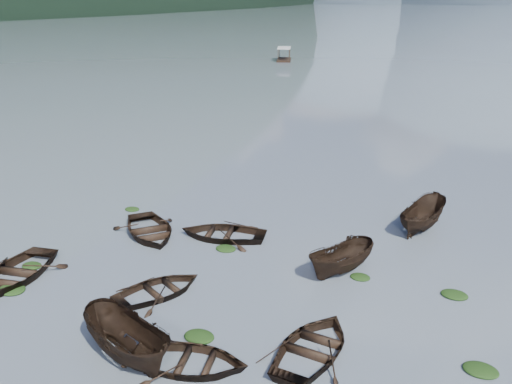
% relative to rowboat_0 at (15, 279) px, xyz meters
% --- Properties ---
extents(ground_plane, '(2400.00, 2400.00, 0.00)m').
position_rel_rowboat_0_xyz_m(ground_plane, '(6.71, -1.62, 0.00)').
color(ground_plane, slate).
extents(haze_mtn_a, '(520.00, 520.00, 280.00)m').
position_rel_rowboat_0_xyz_m(haze_mtn_a, '(-253.29, 898.38, 0.00)').
color(haze_mtn_a, '#475666').
rests_on(haze_mtn_a, ground).
extents(rowboat_0, '(4.54, 5.56, 1.01)m').
position_rel_rowboat_0_xyz_m(rowboat_0, '(0.00, 0.00, 0.00)').
color(rowboat_0, black).
rests_on(rowboat_0, ground).
extents(rowboat_1, '(4.18, 4.74, 0.81)m').
position_rel_rowboat_0_xyz_m(rowboat_1, '(6.54, 1.91, 0.00)').
color(rowboat_1, black).
rests_on(rowboat_1, ground).
extents(rowboat_2, '(4.99, 3.21, 1.81)m').
position_rel_rowboat_0_xyz_m(rowboat_2, '(8.36, -2.20, 0.00)').
color(rowboat_2, black).
rests_on(rowboat_2, ground).
extents(rowboat_3, '(3.29, 4.52, 0.92)m').
position_rel_rowboat_0_xyz_m(rowboat_3, '(13.94, 1.06, 0.00)').
color(rowboat_3, black).
rests_on(rowboat_3, ground).
extents(rowboat_4, '(4.78, 4.00, 0.85)m').
position_rel_rowboat_0_xyz_m(rowboat_4, '(10.51, -1.63, 0.00)').
color(rowboat_4, black).
rests_on(rowboat_4, ground).
extents(rowboat_5, '(2.83, 4.33, 1.56)m').
position_rel_rowboat_0_xyz_m(rowboat_5, '(12.67, 7.46, 0.00)').
color(rowboat_5, black).
rests_on(rowboat_5, ground).
extents(rowboat_6, '(5.82, 5.60, 0.98)m').
position_rel_rowboat_0_xyz_m(rowboat_6, '(2.30, 6.73, 0.00)').
color(rowboat_6, black).
rests_on(rowboat_6, ground).
extents(rowboat_7, '(5.21, 4.35, 0.93)m').
position_rel_rowboat_0_xyz_m(rowboat_7, '(5.89, 8.27, 0.00)').
color(rowboat_7, black).
rests_on(rowboat_7, ground).
extents(rowboat_8, '(2.34, 4.64, 1.71)m').
position_rel_rowboat_0_xyz_m(rowboat_8, '(14.74, 14.37, 0.00)').
color(rowboat_8, black).
rests_on(rowboat_8, ground).
extents(weed_clump_0, '(1.24, 1.02, 0.27)m').
position_rel_rowboat_0_xyz_m(weed_clump_0, '(0.80, -0.82, 0.00)').
color(weed_clump_0, black).
rests_on(weed_clump_0, ground).
extents(weed_clump_1, '(0.99, 0.79, 0.22)m').
position_rel_rowboat_0_xyz_m(weed_clump_1, '(-0.28, 1.21, 0.00)').
color(weed_clump_1, black).
rests_on(weed_clump_1, ground).
extents(weed_clump_2, '(1.18, 0.95, 0.26)m').
position_rel_rowboat_0_xyz_m(weed_clump_2, '(9.84, -0.02, 0.00)').
color(weed_clump_2, black).
rests_on(weed_clump_2, ground).
extents(weed_clump_3, '(0.91, 0.77, 0.20)m').
position_rel_rowboat_0_xyz_m(weed_clump_3, '(13.62, 7.32, 0.00)').
color(weed_clump_3, black).
rests_on(weed_clump_3, ground).
extents(weed_clump_4, '(1.19, 0.94, 0.25)m').
position_rel_rowboat_0_xyz_m(weed_clump_4, '(19.32, 2.77, 0.00)').
color(weed_clump_4, black).
rests_on(weed_clump_4, ground).
extents(weed_clump_5, '(0.91, 0.73, 0.19)m').
position_rel_rowboat_0_xyz_m(weed_clump_5, '(-0.93, 9.21, 0.00)').
color(weed_clump_5, black).
rests_on(weed_clump_5, ground).
extents(weed_clump_6, '(1.05, 0.87, 0.22)m').
position_rel_rowboat_0_xyz_m(weed_clump_6, '(6.76, 7.07, 0.00)').
color(weed_clump_6, black).
rests_on(weed_clump_6, ground).
extents(weed_clump_7, '(1.13, 0.90, 0.25)m').
position_rel_rowboat_0_xyz_m(weed_clump_7, '(17.64, 7.62, 0.00)').
color(weed_clump_7, black).
rests_on(weed_clump_7, ground).
extents(pontoon_left, '(4.71, 6.57, 2.32)m').
position_rel_rowboat_0_xyz_m(pontoon_left, '(-26.21, 83.74, 0.00)').
color(pontoon_left, black).
rests_on(pontoon_left, ground).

